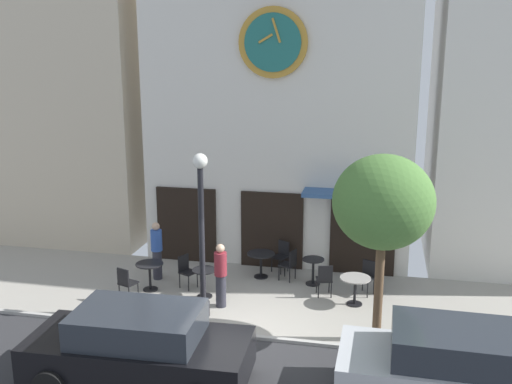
% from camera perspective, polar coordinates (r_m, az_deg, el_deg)
% --- Properties ---
extents(ground_plane, '(27.94, 11.33, 0.13)m').
position_cam_1_polar(ground_plane, '(12.87, -1.88, -16.26)').
color(ground_plane, '#9E998E').
extents(clock_building, '(7.95, 3.20, 11.65)m').
position_cam_1_polar(clock_building, '(17.69, 2.29, 12.51)').
color(clock_building, silver).
rests_on(clock_building, ground_plane).
extents(neighbor_building_left, '(6.97, 3.51, 11.14)m').
position_cam_1_polar(neighbor_building_left, '(21.31, -19.55, 10.78)').
color(neighbor_building_left, beige).
rests_on(neighbor_building_left, ground_plane).
extents(street_lamp, '(0.36, 0.36, 4.05)m').
position_cam_1_polar(street_lamp, '(14.13, -5.28, -4.24)').
color(street_lamp, black).
rests_on(street_lamp, ground_plane).
extents(street_tree, '(2.18, 1.96, 4.26)m').
position_cam_1_polar(street_tree, '(12.83, 12.21, -1.06)').
color(street_tree, brown).
rests_on(street_tree, ground_plane).
extents(cafe_table_center_right, '(0.75, 0.75, 0.76)m').
position_cam_1_polar(cafe_table_center_right, '(16.31, -10.25, -7.50)').
color(cafe_table_center_right, black).
rests_on(cafe_table_center_right, ground_plane).
extents(cafe_table_rightmost, '(0.64, 0.64, 0.77)m').
position_cam_1_polar(cafe_table_rightmost, '(15.70, -5.01, -8.33)').
color(cafe_table_rightmost, black).
rests_on(cafe_table_rightmost, ground_plane).
extents(cafe_table_near_door, '(0.79, 0.79, 0.72)m').
position_cam_1_polar(cafe_table_near_door, '(16.91, 0.49, -6.53)').
color(cafe_table_near_door, black).
rests_on(cafe_table_near_door, ground_plane).
extents(cafe_table_center, '(0.60, 0.60, 0.75)m').
position_cam_1_polar(cafe_table_center, '(16.52, 5.55, -7.31)').
color(cafe_table_center, black).
rests_on(cafe_table_center, ground_plane).
extents(cafe_table_leftmost, '(0.79, 0.79, 0.74)m').
position_cam_1_polar(cafe_table_leftmost, '(15.40, 9.57, -8.81)').
color(cafe_table_leftmost, black).
rests_on(cafe_table_leftmost, ground_plane).
extents(cafe_chair_outer, '(0.49, 0.49, 0.90)m').
position_cam_1_polar(cafe_chair_outer, '(15.75, 6.66, -8.25)').
color(cafe_chair_outer, black).
rests_on(cafe_chair_outer, ground_plane).
extents(cafe_chair_left_end, '(0.51, 0.51, 0.90)m').
position_cam_1_polar(cafe_chair_left_end, '(15.80, -12.47, -8.42)').
color(cafe_chair_left_end, black).
rests_on(cafe_chair_left_end, ground_plane).
extents(cafe_chair_under_awning, '(0.54, 0.54, 0.90)m').
position_cam_1_polar(cafe_chair_under_awning, '(16.36, -6.78, -7.39)').
color(cafe_chair_under_awning, black).
rests_on(cafe_chair_under_awning, ground_plane).
extents(cafe_chair_corner, '(0.54, 0.54, 0.90)m').
position_cam_1_polar(cafe_chair_corner, '(17.39, 2.50, -5.99)').
color(cafe_chair_corner, black).
rests_on(cafe_chair_corner, ground_plane).
extents(cafe_chair_facing_wall, '(0.51, 0.51, 0.90)m').
position_cam_1_polar(cafe_chair_facing_wall, '(16.72, 3.30, -6.83)').
color(cafe_chair_facing_wall, black).
rests_on(cafe_chair_facing_wall, ground_plane).
extents(cafe_chair_curbside, '(0.54, 0.54, 0.90)m').
position_cam_1_polar(cafe_chair_curbside, '(16.13, 10.70, -7.86)').
color(cafe_chair_curbside, black).
rests_on(cafe_chair_curbside, ground_plane).
extents(pedestrian_blue, '(0.45, 0.45, 1.67)m').
position_cam_1_polar(pedestrian_blue, '(16.92, -9.58, -5.55)').
color(pedestrian_blue, '#2D2D38').
rests_on(pedestrian_blue, ground_plane).
extents(pedestrian_maroon, '(0.45, 0.45, 1.67)m').
position_cam_1_polar(pedestrian_maroon, '(14.99, -3.44, -7.98)').
color(pedestrian_maroon, '#2D2D38').
rests_on(pedestrian_maroon, ground_plane).
extents(parked_car_black, '(4.36, 2.14, 1.55)m').
position_cam_1_polar(parked_car_black, '(12.04, -11.25, -14.55)').
color(parked_car_black, black).
rests_on(parked_car_black, ground_plane).
extents(parked_car_silver, '(4.33, 2.07, 1.55)m').
position_cam_1_polar(parked_car_silver, '(11.71, 18.97, -15.95)').
color(parked_car_silver, '#B7BABF').
rests_on(parked_car_silver, ground_plane).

